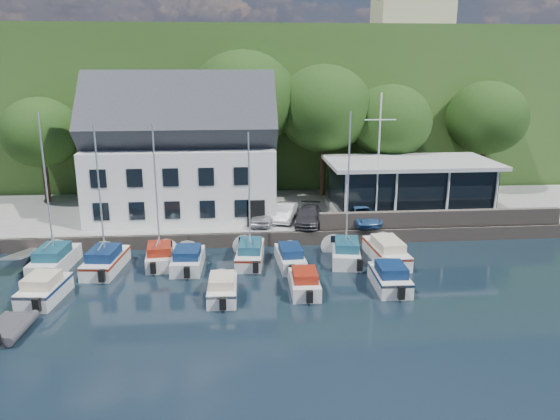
% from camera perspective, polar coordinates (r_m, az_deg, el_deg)
% --- Properties ---
extents(ground, '(180.00, 180.00, 0.00)m').
position_cam_1_polar(ground, '(28.91, 1.68, -10.81)').
color(ground, black).
rests_on(ground, ground).
extents(quay, '(60.00, 13.00, 1.00)m').
position_cam_1_polar(quay, '(45.07, -0.88, -0.45)').
color(quay, '#979691').
rests_on(quay, ground).
extents(quay_face, '(60.00, 0.30, 1.00)m').
position_cam_1_polar(quay_face, '(38.88, -0.19, -3.03)').
color(quay_face, '#60554D').
rests_on(quay_face, ground).
extents(hillside, '(160.00, 75.00, 16.00)m').
position_cam_1_polar(hillside, '(87.96, -3.04, 12.18)').
color(hillside, '#2C4A1C').
rests_on(hillside, ground).
extents(field_patch, '(50.00, 30.00, 0.30)m').
position_cam_1_polar(field_patch, '(96.48, 1.69, 17.30)').
color(field_patch, brown).
rests_on(field_patch, hillside).
extents(farmhouse, '(10.40, 7.00, 8.20)m').
position_cam_1_polar(farmhouse, '(82.06, 13.67, 20.03)').
color(farmhouse, beige).
rests_on(farmhouse, hillside).
extents(harbor_building, '(14.40, 8.20, 8.70)m').
position_cam_1_polar(harbor_building, '(43.09, -10.17, 5.20)').
color(harbor_building, silver).
rests_on(harbor_building, quay).
extents(club_pavilion, '(13.20, 7.20, 4.10)m').
position_cam_1_polar(club_pavilion, '(45.14, 13.33, 2.50)').
color(club_pavilion, black).
rests_on(club_pavilion, quay).
extents(seawall, '(18.00, 0.50, 1.20)m').
position_cam_1_polar(seawall, '(41.63, 16.46, -0.85)').
color(seawall, '#60554D').
rests_on(seawall, quay).
extents(gangway, '(1.20, 6.00, 1.40)m').
position_cam_1_polar(gangway, '(39.38, -24.69, -5.01)').
color(gangway, silver).
rests_on(gangway, ground).
extents(car_silver, '(2.16, 4.04, 1.31)m').
position_cam_1_polar(car_silver, '(40.64, -1.87, -0.52)').
color(car_silver, silver).
rests_on(car_silver, quay).
extents(car_white, '(2.42, 4.08, 1.27)m').
position_cam_1_polar(car_white, '(41.45, 0.56, -0.22)').
color(car_white, silver).
rests_on(car_white, quay).
extents(car_dgrey, '(2.69, 4.64, 1.26)m').
position_cam_1_polar(car_dgrey, '(40.60, 2.98, -0.58)').
color(car_dgrey, '#2F2E34').
rests_on(car_dgrey, quay).
extents(car_blue, '(2.07, 4.11, 1.35)m').
position_cam_1_polar(car_blue, '(41.15, 8.51, -0.45)').
color(car_blue, '#2B5185').
rests_on(car_blue, quay).
extents(flagpole, '(2.30, 0.20, 9.57)m').
position_cam_1_polar(flagpole, '(40.75, 10.24, 5.25)').
color(flagpole, silver).
rests_on(flagpole, quay).
extents(tree_0, '(6.52, 6.52, 8.92)m').
position_cam_1_polar(tree_0, '(50.41, -23.56, 5.73)').
color(tree_0, black).
rests_on(tree_0, quay).
extents(tree_1, '(6.82, 6.82, 9.32)m').
position_cam_1_polar(tree_1, '(49.71, -16.27, 6.51)').
color(tree_1, black).
rests_on(tree_1, quay).
extents(tree_2, '(9.32, 9.32, 12.73)m').
position_cam_1_polar(tree_2, '(48.18, -3.82, 8.87)').
color(tree_2, black).
rests_on(tree_2, quay).
extents(tree_3, '(8.43, 8.43, 11.52)m').
position_cam_1_polar(tree_3, '(48.69, 4.57, 8.21)').
color(tree_3, black).
rests_on(tree_3, quay).
extents(tree_4, '(7.20, 7.20, 9.84)m').
position_cam_1_polar(tree_4, '(49.55, 11.36, 7.10)').
color(tree_4, black).
rests_on(tree_4, quay).
extents(tree_5, '(7.35, 7.35, 10.05)m').
position_cam_1_polar(tree_5, '(54.16, 20.64, 7.21)').
color(tree_5, black).
rests_on(tree_5, quay).
extents(boat_r1_0, '(2.58, 6.88, 9.55)m').
position_cam_1_polar(boat_r1_0, '(36.21, -23.14, 1.37)').
color(boat_r1_0, silver).
rests_on(boat_r1_0, ground).
extents(boat_r1_1, '(2.78, 6.55, 9.28)m').
position_cam_1_polar(boat_r1_1, '(34.93, -18.29, 1.13)').
color(boat_r1_1, silver).
rests_on(boat_r1_1, ground).
extents(boat_r1_2, '(2.32, 5.41, 8.76)m').
position_cam_1_polar(boat_r1_2, '(35.03, -12.77, 1.14)').
color(boat_r1_2, silver).
rests_on(boat_r1_2, ground).
extents(boat_r1_3, '(2.25, 5.69, 1.39)m').
position_cam_1_polar(boat_r1_3, '(35.22, -9.60, -4.89)').
color(boat_r1_3, silver).
rests_on(boat_r1_3, ground).
extents(boat_r1_4, '(2.47, 6.75, 8.81)m').
position_cam_1_polar(boat_r1_4, '(34.80, -3.23, 1.44)').
color(boat_r1_4, silver).
rests_on(boat_r1_4, ground).
extents(boat_r1_5, '(2.00, 5.87, 1.37)m').
position_cam_1_polar(boat_r1_5, '(35.16, 1.07, -4.73)').
color(boat_r1_5, silver).
rests_on(boat_r1_5, ground).
extents(boat_r1_6, '(2.94, 6.37, 9.11)m').
position_cam_1_polar(boat_r1_6, '(35.09, 7.10, 1.72)').
color(boat_r1_6, silver).
rests_on(boat_r1_6, ground).
extents(boat_r1_7, '(2.43, 7.24, 1.55)m').
position_cam_1_polar(boat_r1_7, '(36.63, 11.06, -4.03)').
color(boat_r1_7, silver).
rests_on(boat_r1_7, ground).
extents(boat_r2_0, '(2.60, 5.37, 1.53)m').
position_cam_1_polar(boat_r2_0, '(32.86, -23.44, -7.37)').
color(boat_r2_0, silver).
rests_on(boat_r2_0, ground).
extents(boat_r2_2, '(1.85, 5.08, 1.36)m').
position_cam_1_polar(boat_r2_2, '(30.67, -6.05, -7.91)').
color(boat_r2_2, silver).
rests_on(boat_r2_2, ground).
extents(boat_r2_3, '(1.84, 4.94, 1.36)m').
position_cam_1_polar(boat_r2_3, '(31.27, 2.56, -7.36)').
color(boat_r2_3, silver).
rests_on(boat_r2_3, ground).
extents(boat_r2_4, '(2.13, 5.42, 1.51)m').
position_cam_1_polar(boat_r2_4, '(32.37, 11.41, -6.71)').
color(boat_r2_4, silver).
rests_on(boat_r2_4, ground).
extents(dinghy_1, '(2.13, 3.30, 0.74)m').
position_cam_1_polar(dinghy_1, '(29.83, -26.57, -10.89)').
color(dinghy_1, '#36353A').
rests_on(dinghy_1, ground).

